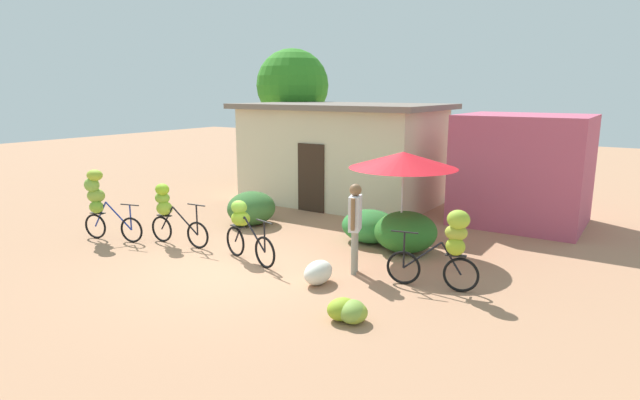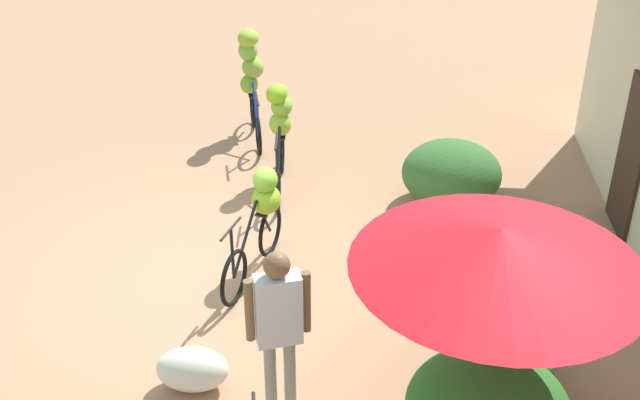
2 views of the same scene
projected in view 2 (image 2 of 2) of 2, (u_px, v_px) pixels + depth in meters
name	position (u px, v px, depth m)	size (l,w,h in m)	color
ground_plane	(213.00, 273.00, 9.26)	(60.00, 60.00, 0.00)	#AD7C5B
hedge_bush_front_left	(451.00, 173.00, 10.53)	(1.23, 1.34, 0.89)	#36672E
hedge_bush_front_right	(498.00, 342.00, 7.59)	(1.37, 1.15, 0.77)	#2F7E36
market_umbrella	(499.00, 248.00, 6.00)	(2.35, 2.35, 2.22)	beige
bicycle_leftmost	(251.00, 73.00, 12.29)	(1.62, 0.58, 1.69)	black
bicycle_near_pile	(280.00, 127.00, 10.93)	(1.72, 0.42, 1.42)	black
bicycle_center_loaded	(261.00, 214.00, 9.04)	(1.67, 0.54, 1.25)	black
produce_sack	(192.00, 369.00, 7.49)	(0.70, 0.44, 0.44)	silver
person_vendor	(278.00, 319.00, 6.76)	(0.32, 0.55, 1.77)	gray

